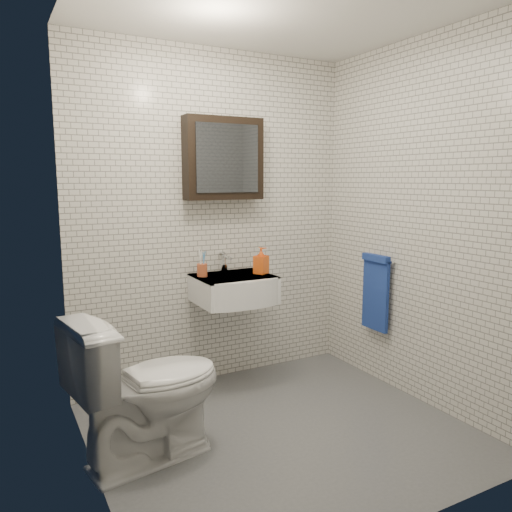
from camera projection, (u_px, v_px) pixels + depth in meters
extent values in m
cube|color=#53565B|center=(281.00, 430.00, 3.10)|extent=(2.20, 2.00, 0.01)
cube|color=silver|center=(214.00, 219.00, 3.78)|extent=(2.20, 0.02, 2.50)
cube|color=silver|center=(409.00, 254.00, 2.04)|extent=(2.20, 0.02, 2.50)
cube|color=silver|center=(87.00, 243.00, 2.39)|extent=(0.02, 2.00, 2.50)
cube|color=silver|center=(420.00, 223.00, 3.42)|extent=(0.02, 2.00, 2.50)
cube|color=white|center=(284.00, 3.00, 2.72)|extent=(2.20, 2.00, 0.02)
cube|color=white|center=(233.00, 289.00, 3.68)|extent=(0.55, 0.45, 0.20)
cylinder|color=silver|center=(232.00, 277.00, 3.69)|extent=(0.31, 0.31, 0.02)
cylinder|color=silver|center=(232.00, 275.00, 3.69)|extent=(0.04, 0.04, 0.01)
cube|color=white|center=(233.00, 276.00, 3.67)|extent=(0.55, 0.45, 0.01)
cylinder|color=silver|center=(224.00, 268.00, 3.81)|extent=(0.06, 0.06, 0.06)
cylinder|color=silver|center=(224.00, 260.00, 3.80)|extent=(0.03, 0.03, 0.08)
cylinder|color=silver|center=(227.00, 257.00, 3.74)|extent=(0.02, 0.12, 0.02)
cube|color=silver|center=(222.00, 253.00, 3.82)|extent=(0.02, 0.09, 0.01)
cube|color=black|center=(223.00, 159.00, 3.67)|extent=(0.60, 0.14, 0.60)
cube|color=#3F444C|center=(228.00, 158.00, 3.61)|extent=(0.49, 0.01, 0.49)
cylinder|color=silver|center=(378.00, 260.00, 3.75)|extent=(0.02, 0.30, 0.02)
cylinder|color=silver|center=(369.00, 257.00, 3.88)|extent=(0.04, 0.02, 0.02)
cylinder|color=silver|center=(393.00, 262.00, 3.65)|extent=(0.04, 0.02, 0.02)
cube|color=#2337A0|center=(376.00, 295.00, 3.79)|extent=(0.03, 0.26, 0.54)
cube|color=#2337A0|center=(376.00, 258.00, 3.74)|extent=(0.05, 0.26, 0.05)
cylinder|color=#B14F2C|center=(202.00, 270.00, 3.62)|extent=(0.07, 0.07, 0.09)
cylinder|color=white|center=(201.00, 262.00, 3.60)|extent=(0.02, 0.03, 0.18)
cylinder|color=#4390D7|center=(204.00, 263.00, 3.62)|extent=(0.01, 0.02, 0.16)
cylinder|color=white|center=(201.00, 261.00, 3.62)|extent=(0.02, 0.03, 0.19)
cylinder|color=#4390D7|center=(204.00, 262.00, 3.63)|extent=(0.02, 0.04, 0.17)
imported|color=orange|center=(261.00, 260.00, 3.72)|extent=(0.12, 0.13, 0.20)
imported|color=white|center=(148.00, 386.00, 2.74)|extent=(0.90, 0.61, 0.85)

